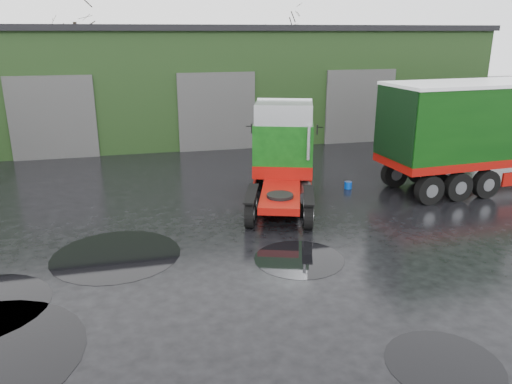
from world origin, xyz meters
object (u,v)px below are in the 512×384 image
tree_back_a (77,48)px  tree_back_b (279,59)px  hero_tractor (282,158)px  wash_bucket (348,185)px  warehouse (200,79)px

tree_back_a → tree_back_b: tree_back_a is taller
hero_tractor → wash_bucket: bearing=43.0°
tree_back_a → warehouse: bearing=-51.3°
hero_tractor → tree_back_b: 26.60m
wash_bucket → tree_back_a: 27.22m
wash_bucket → tree_back_a: size_ratio=0.03×
warehouse → tree_back_b: bearing=51.3°
wash_bucket → tree_back_b: bearing=80.3°
warehouse → tree_back_b: size_ratio=4.32×
hero_tractor → tree_back_a: (-8.68, 25.50, 2.97)m
tree_back_b → tree_back_a: bearing=180.0°
warehouse → hero_tractor: 15.58m
warehouse → wash_bucket: size_ratio=107.75×
warehouse → hero_tractor: bearing=-87.5°
wash_bucket → tree_back_a: bearing=116.3°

